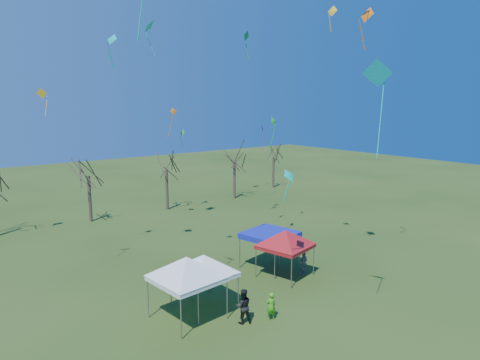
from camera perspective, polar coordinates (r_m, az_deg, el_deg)
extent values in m
plane|color=#274014|center=(26.38, 4.26, -16.07)|extent=(140.00, 140.00, 0.00)
cylinder|color=#3D2D21|center=(44.98, -19.40, -2.36)|extent=(0.32, 0.32, 4.64)
cylinder|color=#3D2D21|center=(47.91, -9.72, -1.26)|extent=(0.32, 0.32, 4.49)
cylinder|color=#3D2D21|center=(52.81, -0.75, -0.06)|extent=(0.32, 0.32, 4.47)
cylinder|color=#3D2D21|center=(59.67, 4.47, 0.99)|extent=(0.32, 0.32, 4.23)
cylinder|color=gray|center=(22.51, -7.87, -17.91)|extent=(0.07, 0.07, 2.19)
cylinder|color=gray|center=(24.82, -12.16, -15.25)|extent=(0.07, 0.07, 2.19)
cylinder|color=gray|center=(24.21, -1.73, -15.69)|extent=(0.07, 0.07, 2.19)
cylinder|color=gray|center=(26.37, -6.31, -13.49)|extent=(0.07, 0.07, 2.19)
cube|color=white|center=(23.91, -7.08, -12.88)|extent=(3.60, 3.60, 0.26)
pyramid|color=white|center=(23.46, -7.15, -10.12)|extent=(4.63, 4.63, 1.10)
cylinder|color=gray|center=(23.76, -5.59, -16.55)|extent=(0.06, 0.06, 1.98)
cylinder|color=gray|center=(25.88, -9.21, -14.30)|extent=(0.06, 0.06, 1.98)
cylinder|color=gray|center=(25.27, -0.23, -14.79)|extent=(0.06, 0.06, 1.98)
cylinder|color=gray|center=(27.27, -4.09, -12.87)|extent=(0.06, 0.06, 1.98)
cube|color=white|center=(25.05, -4.82, -12.28)|extent=(3.10, 3.10, 0.24)
pyramid|color=white|center=(24.65, -4.86, -9.89)|extent=(4.20, 4.20, 0.99)
cylinder|color=gray|center=(27.95, 6.87, -12.28)|extent=(0.06, 0.06, 2.02)
cylinder|color=gray|center=(29.44, 2.13, -11.02)|extent=(0.06, 0.06, 2.02)
cylinder|color=gray|center=(30.22, 9.79, -10.59)|extent=(0.06, 0.06, 2.02)
cylinder|color=gray|center=(31.60, 5.27, -9.54)|extent=(0.06, 0.06, 2.02)
cube|color=#A20F13|center=(29.38, 6.06, -8.77)|extent=(3.63, 3.63, 0.24)
pyramid|color=#A20F13|center=(29.03, 6.10, -6.66)|extent=(4.17, 4.17, 1.01)
cylinder|color=gray|center=(29.20, 4.65, -11.04)|extent=(0.07, 0.07, 2.20)
cylinder|color=gray|center=(30.97, -0.05, -9.73)|extent=(0.07, 0.07, 2.20)
cylinder|color=gray|center=(31.60, 7.96, -9.42)|extent=(0.07, 0.07, 2.20)
cylinder|color=gray|center=(33.24, 3.43, -8.33)|extent=(0.07, 0.07, 2.20)
cube|color=#0F1AA3|center=(30.82, 4.03, -7.45)|extent=(3.91, 3.91, 0.26)
cube|color=#0F1AA3|center=(30.76, 4.03, -7.09)|extent=(3.91, 3.91, 0.13)
imported|color=black|center=(23.86, 0.41, -16.47)|extent=(1.15, 1.05, 1.91)
imported|color=green|center=(24.33, 4.15, -16.43)|extent=(0.64, 0.50, 1.55)
imported|color=slate|center=(30.37, 8.51, -10.84)|extent=(1.04, 0.70, 1.63)
cone|color=#0CBC9D|center=(24.64, 6.58, 0.66)|extent=(1.00, 0.79, 0.74)
cube|color=#0CBC9D|center=(24.64, 6.25, -1.51)|extent=(0.13, 0.47, 1.40)
cone|color=#0CB8A5|center=(30.99, -16.72, 17.58)|extent=(0.84, 1.00, 0.75)
cube|color=#0CB8A5|center=(31.04, -16.95, 15.64)|extent=(0.48, 0.25, 1.64)
cone|color=gold|center=(40.08, -24.91, 10.46)|extent=(0.86, 0.82, 0.90)
cube|color=gold|center=(39.92, -24.39, 8.97)|extent=(0.48, 0.52, 1.68)
cone|color=orange|center=(29.61, 16.56, 20.39)|extent=(0.64, 1.11, 1.00)
cube|color=orange|center=(29.65, 15.94, 18.08)|extent=(0.70, 0.12, 1.86)
cone|color=#0DC6AA|center=(38.13, -12.07, 19.44)|extent=(1.61, 1.68, 1.12)
cube|color=#0DC6AA|center=(38.32, -11.86, 17.35)|extent=(0.67, 0.54, 2.04)
cone|color=yellow|center=(31.94, 12.22, 21.19)|extent=(0.35, 0.78, 0.74)
cube|color=yellow|center=(31.89, 11.91, 19.83)|extent=(0.36, 0.08, 1.15)
cone|color=#0DBACB|center=(21.38, 17.88, 13.48)|extent=(1.10, 1.55, 1.34)
cube|color=#0DBACB|center=(21.28, 18.23, 7.69)|extent=(0.53, 0.22, 3.59)
cone|color=#16943A|center=(34.64, 0.81, 18.69)|extent=(0.90, 0.66, 0.81)
cube|color=#16943A|center=(34.66, 0.93, 17.02)|extent=(0.19, 0.35, 1.58)
cone|color=green|center=(34.80, 4.55, 7.82)|extent=(1.09, 0.82, 0.93)
cube|color=green|center=(34.64, 4.34, 5.49)|extent=(0.27, 0.55, 2.32)
cube|color=#0BB29F|center=(22.15, -13.05, 21.01)|extent=(0.54, 0.16, 2.69)
cone|color=#6019B4|center=(51.09, 3.03, 7.01)|extent=(0.91, 0.90, 1.05)
cube|color=#6019B4|center=(50.99, 2.99, 5.29)|extent=(0.35, 0.35, 2.53)
cone|color=#18A01C|center=(45.66, -7.72, 6.27)|extent=(0.41, 0.75, 0.68)
cube|color=#18A01C|center=(45.91, -7.88, 5.20)|extent=(0.51, 0.12, 1.41)
cone|color=orange|center=(44.47, -8.82, 9.04)|extent=(0.93, 0.59, 0.82)
cube|color=orange|center=(44.21, -9.21, 7.19)|extent=(0.26, 0.93, 2.40)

